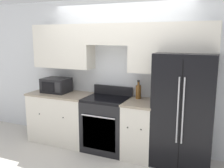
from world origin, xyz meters
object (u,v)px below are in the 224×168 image
object	(u,v)px
oven_range	(107,123)
bottle	(138,91)
refrigerator	(184,109)
microwave	(56,85)

from	to	relation	value
oven_range	bottle	xyz separation A→B (m)	(0.50, 0.19, 0.58)
oven_range	refrigerator	size ratio (longest dim) A/B	0.63
refrigerator	microwave	xyz separation A→B (m)	(-2.33, -0.02, 0.20)
oven_range	bottle	size ratio (longest dim) A/B	3.47
oven_range	bottle	world-z (taller)	bottle
oven_range	bottle	distance (m)	0.79
oven_range	microwave	xyz separation A→B (m)	(-1.06, 0.04, 0.59)
microwave	bottle	distance (m)	1.57
refrigerator	microwave	distance (m)	2.34
microwave	bottle	size ratio (longest dim) A/B	1.56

